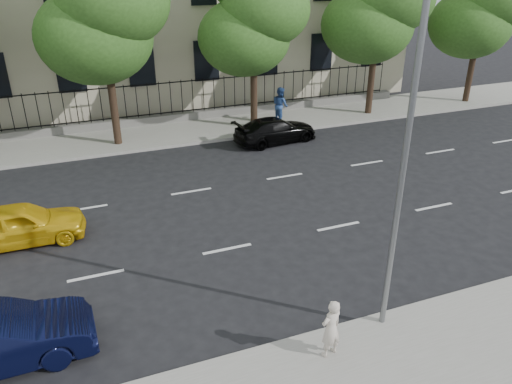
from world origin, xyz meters
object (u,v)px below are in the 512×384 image
(black_sedan, at_px, (276,130))
(woman_near, at_px, (331,328))
(yellow_taxi, at_px, (20,224))
(street_light, at_px, (393,123))

(black_sedan, height_order, woman_near, woman_near)
(yellow_taxi, xyz_separation_m, woman_near, (6.71, -8.08, 0.22))
(street_light, xyz_separation_m, black_sedan, (2.79, 12.78, -4.54))
(street_light, bearing_deg, woman_near, -149.48)
(yellow_taxi, xyz_separation_m, black_sedan, (11.28, 5.74, -0.06))
(street_light, height_order, yellow_taxi, street_light)
(yellow_taxi, relative_size, woman_near, 2.64)
(street_light, height_order, black_sedan, street_light)
(black_sedan, bearing_deg, woman_near, 154.59)
(street_light, bearing_deg, yellow_taxi, 140.36)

